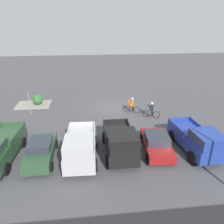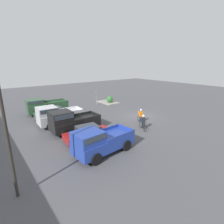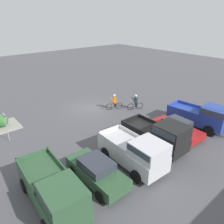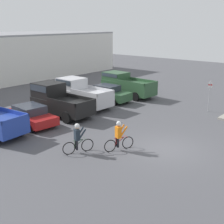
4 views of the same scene
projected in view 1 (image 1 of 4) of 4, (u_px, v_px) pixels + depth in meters
The scene contains 11 objects.
ground_plane at pixel (113, 107), 24.94m from camera, with size 80.00×80.00×0.00m, color #4C4C51.
pickup_truck_0 at pixel (198, 139), 15.85m from camera, with size 2.50×5.16×2.20m.
sedan_0 at pixel (157, 143), 16.31m from camera, with size 2.31×4.48×1.37m.
pickup_truck_1 at pixel (120, 141), 15.46m from camera, with size 2.29×5.08×2.37m.
pickup_truck_2 at pixel (80, 147), 14.88m from camera, with size 2.38×5.03×2.30m.
sedan_1 at pixel (41, 150), 15.27m from camera, with size 1.92×4.36×1.47m.
cyclist_0 at pixel (132, 105), 23.04m from camera, with size 1.69×0.78×1.70m.
cyclist_1 at pixel (152, 109), 21.87m from camera, with size 1.66×0.76×1.69m.
fire_lane_sign at pixel (29, 101), 22.30m from camera, with size 0.12×0.29×2.47m.
curb_island at pixel (34, 105), 25.27m from camera, with size 3.78×2.54×0.15m, color gray.
shrub at pixel (38, 100), 25.01m from camera, with size 1.13×1.13×1.13m.
Camera 1 is at (2.69, 23.04, 9.17)m, focal length 35.00 mm.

